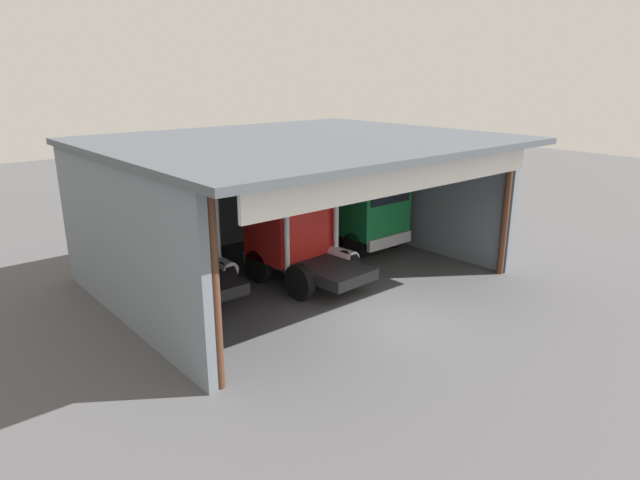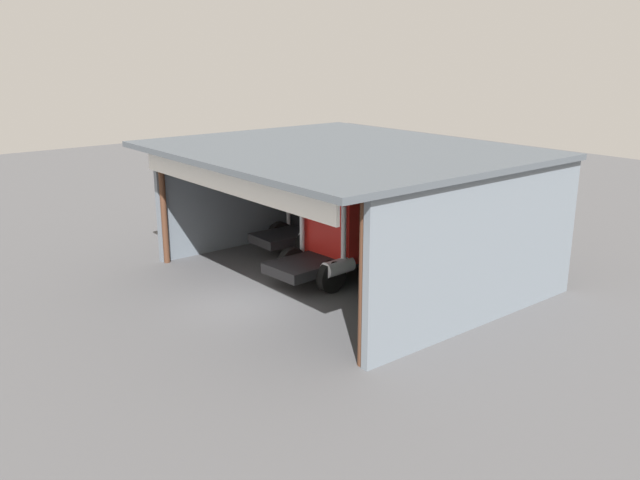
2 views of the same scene
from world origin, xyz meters
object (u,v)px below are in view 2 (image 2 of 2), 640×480
Objects in this scene: truck_black_center_right_bay at (323,206)px; oil_drum at (464,257)px; truck_red_yard_outside at (340,231)px; tool_cart at (443,259)px; truck_green_center_left_bay at (445,250)px.

oil_drum is (5.86, 2.28, -1.32)m from truck_black_center_right_bay.
truck_black_center_right_bay reaches higher than truck_red_yard_outside.
truck_green_center_left_bay is at bearing -48.73° from tool_cart.
truck_black_center_right_bay is at bearing 146.07° from truck_red_yard_outside.
oil_drum is at bearing 22.72° from truck_black_center_right_bay.
truck_red_yard_outside is at bearing -121.81° from tool_cart.
truck_green_center_left_bay is 3.42m from tool_cart.
truck_red_yard_outside is 5.12m from oil_drum.
truck_green_center_left_bay is 4.00m from oil_drum.
truck_red_yard_outside reaches higher than tool_cart.
oil_drum is (-1.80, 3.31, -1.35)m from truck_green_center_left_bay.
truck_green_center_left_bay is (7.66, -1.03, 0.03)m from truck_black_center_right_bay.
oil_drum is (2.39, 4.33, -1.31)m from truck_red_yard_outside.
truck_green_center_left_bay is 4.57× the size of tool_cart.
truck_red_yard_outside is (3.47, -2.05, -0.01)m from truck_black_center_right_bay.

